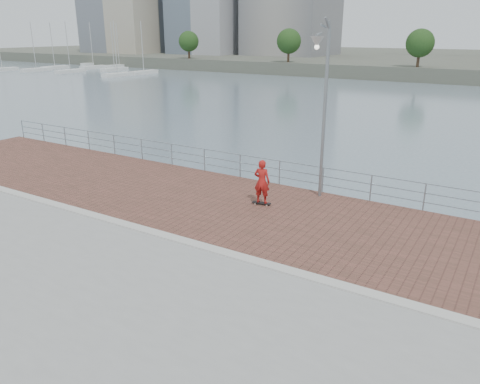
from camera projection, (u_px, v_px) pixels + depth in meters
The scene contains 10 objects.
water at pixel (208, 303), 15.46m from camera, with size 400.00×400.00×0.00m, color slate.
seawall at pixel (85, 365), 11.11m from camera, with size 40.00×24.00×2.00m, color gray.
brick_lane at pixel (262, 212), 17.69m from camera, with size 40.00×6.80×0.02m, color brown.
curb at pixel (207, 247), 14.79m from camera, with size 40.00×0.40×0.06m, color #B7B5AD.
guardrail at pixel (301, 173), 20.20m from camera, with size 39.06×0.06×1.13m.
street_lamp at pixel (321, 81), 17.53m from camera, with size 0.49×1.42×6.68m.
skateboard at pixel (262, 203), 18.44m from camera, with size 0.77×0.32×0.09m.
skateboarder at pixel (262, 182), 18.15m from camera, with size 0.64×0.42×1.74m, color #AD1A17.
shoreline_trees at pixel (411, 44), 81.03m from camera, with size 109.35×4.85×6.47m.
marina at pixel (84, 68), 105.58m from camera, with size 34.05×29.88×10.32m.
Camera 1 is at (7.95, -10.85, 6.53)m, focal length 35.00 mm.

